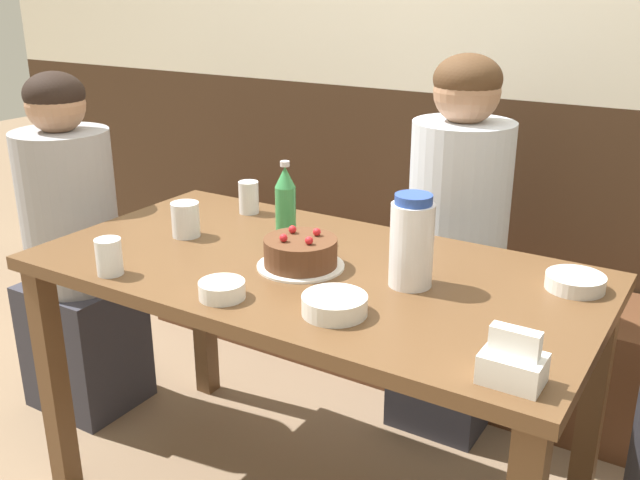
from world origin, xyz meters
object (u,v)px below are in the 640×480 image
object	(u,v)px
napkin_holder	(513,363)
glass_tumbler_short	(109,257)
glass_water_tall	(187,219)
person_teal_shirt	(75,260)
birthday_cake	(301,253)
soju_bottle	(285,203)
water_pitcher	(412,242)
person_pale_blue_shirt	(455,259)
bench_seat	(433,326)
bowl_rice_small	(335,305)
glass_shot_small	(249,197)
bowl_soup_white	(575,282)
bowl_side_dish	(222,290)

from	to	relation	value
napkin_holder	glass_tumbler_short	size ratio (longest dim) A/B	1.23
glass_water_tall	person_teal_shirt	world-z (taller)	person_teal_shirt
birthday_cake	soju_bottle	bearing A→B (deg)	134.21
water_pitcher	person_pale_blue_shirt	world-z (taller)	person_pale_blue_shirt
bench_seat	bowl_rice_small	world-z (taller)	bowl_rice_small
glass_tumbler_short	person_pale_blue_shirt	xyz separation A→B (m)	(0.53, 0.93, -0.21)
glass_water_tall	glass_tumbler_short	world-z (taller)	glass_water_tall
water_pitcher	person_teal_shirt	xyz separation A→B (m)	(-1.22, 0.03, -0.31)
glass_shot_small	person_teal_shirt	xyz separation A→B (m)	(-0.57, -0.21, -0.25)
bench_seat	person_pale_blue_shirt	world-z (taller)	person_pale_blue_shirt
water_pitcher	glass_water_tall	xyz separation A→B (m)	(-0.67, -0.01, -0.06)
bowl_rice_small	glass_tumbler_short	size ratio (longest dim) A/B	1.58
napkin_holder	person_teal_shirt	size ratio (longest dim) A/B	0.10
bench_seat	soju_bottle	size ratio (longest dim) A/B	11.10
bowl_soup_white	glass_shot_small	bearing A→B (deg)	176.18
water_pitcher	bowl_rice_small	bearing A→B (deg)	-107.40
bowl_soup_white	bowl_rice_small	xyz separation A→B (m)	(-0.40, -0.40, 0.00)
bench_seat	birthday_cake	distance (m)	1.02
bowl_soup_white	bowl_side_dish	distance (m)	0.81
bench_seat	bowl_soup_white	xyz separation A→B (m)	(0.59, -0.63, 0.54)
soju_bottle	bowl_soup_white	size ratio (longest dim) A/B	1.62
napkin_holder	bowl_side_dish	xyz separation A→B (m)	(-0.66, 0.01, -0.02)
glass_tumbler_short	person_teal_shirt	bearing A→B (deg)	148.69
bowl_soup_white	person_teal_shirt	bearing A→B (deg)	-174.56
napkin_holder	person_pale_blue_shirt	bearing A→B (deg)	116.54
bowl_soup_white	glass_tumbler_short	world-z (taller)	glass_tumbler_short
bench_seat	birthday_cake	xyz separation A→B (m)	(-0.02, -0.85, 0.56)
birthday_cake	bowl_soup_white	bearing A→B (deg)	19.75
birthday_cake	person_pale_blue_shirt	size ratio (longest dim) A/B	0.18
birthday_cake	person_pale_blue_shirt	xyz separation A→B (m)	(0.16, 0.65, -0.20)
person_pale_blue_shirt	napkin_holder	bearing A→B (deg)	26.54
birthday_cake	napkin_holder	size ratio (longest dim) A/B	1.98
bowl_rice_small	birthday_cake	bearing A→B (deg)	138.33
bowl_rice_small	glass_shot_small	xyz separation A→B (m)	(-0.58, 0.47, 0.03)
soju_bottle	person_pale_blue_shirt	xyz separation A→B (m)	(0.31, 0.50, -0.27)
glass_tumbler_short	bowl_rice_small	bearing A→B (deg)	9.53
bench_seat	soju_bottle	bearing A→B (deg)	-103.21
bowl_rice_small	bowl_side_dish	size ratio (longest dim) A/B	1.35
birthday_cake	water_pitcher	bearing A→B (deg)	8.47
glass_tumbler_short	person_teal_shirt	size ratio (longest dim) A/B	0.08
bowl_side_dish	glass_tumbler_short	world-z (taller)	glass_tumbler_short
soju_bottle	bowl_side_dish	distance (m)	0.42
bench_seat	glass_tumbler_short	bearing A→B (deg)	-108.70
bench_seat	person_pale_blue_shirt	xyz separation A→B (m)	(0.14, -0.20, 0.36)
bowl_rice_small	glass_water_tall	world-z (taller)	glass_water_tall
bowl_side_dish	glass_shot_small	xyz separation A→B (m)	(-0.33, 0.53, 0.03)
glass_tumbler_short	soju_bottle	bearing A→B (deg)	63.09
glass_shot_small	glass_water_tall	bearing A→B (deg)	-94.54
glass_water_tall	glass_tumbler_short	bearing A→B (deg)	-84.63
napkin_holder	glass_shot_small	xyz separation A→B (m)	(-0.99, 0.54, 0.01)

